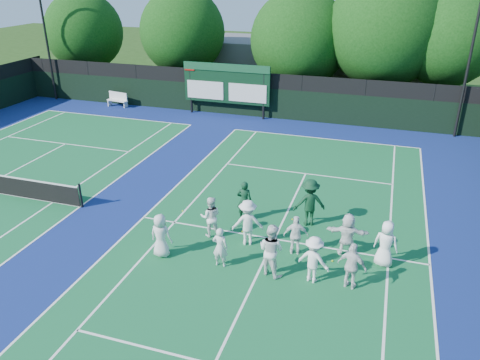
% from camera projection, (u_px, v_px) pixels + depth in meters
% --- Properties ---
extents(ground, '(120.00, 120.00, 0.00)m').
position_uv_depth(ground, '(268.00, 253.00, 16.67)').
color(ground, '#1C390F').
rests_on(ground, ground).
extents(court_apron, '(34.00, 32.00, 0.01)m').
position_uv_depth(court_apron, '(133.00, 216.00, 19.20)').
color(court_apron, navy).
rests_on(court_apron, ground).
extents(near_court, '(11.05, 23.85, 0.01)m').
position_uv_depth(near_court, '(274.00, 239.00, 17.53)').
color(near_court, '#135D30').
rests_on(near_court, ground).
extents(back_fence, '(34.00, 0.08, 3.00)m').
position_uv_depth(back_fence, '(242.00, 96.00, 31.63)').
color(back_fence, black).
rests_on(back_fence, ground).
extents(scoreboard, '(6.00, 0.21, 3.55)m').
position_uv_depth(scoreboard, '(226.00, 84.00, 31.21)').
color(scoreboard, black).
rests_on(scoreboard, ground).
extents(clubhouse, '(18.00, 6.00, 4.00)m').
position_uv_depth(clubhouse, '(321.00, 68.00, 37.18)').
color(clubhouse, '#5C5C61').
rests_on(clubhouse, ground).
extents(light_pole_left, '(1.20, 0.30, 10.12)m').
position_uv_depth(light_pole_left, '(42.00, 13.00, 33.50)').
color(light_pole_left, black).
rests_on(light_pole_left, ground).
extents(light_pole_right, '(1.20, 0.30, 10.12)m').
position_uv_depth(light_pole_right, '(476.00, 27.00, 25.56)').
color(light_pole_right, black).
rests_on(light_pole_right, ground).
extents(bench, '(1.70, 0.74, 1.04)m').
position_uv_depth(bench, '(118.00, 99.00, 34.02)').
color(bench, silver).
rests_on(bench, ground).
extents(tree_a, '(6.12, 6.12, 7.69)m').
position_uv_depth(tree_a, '(86.00, 33.00, 37.41)').
color(tree_a, black).
rests_on(tree_a, ground).
extents(tree_b, '(6.31, 6.31, 8.07)m').
position_uv_depth(tree_b, '(185.00, 34.00, 34.89)').
color(tree_b, black).
rests_on(tree_b, ground).
extents(tree_c, '(6.80, 6.80, 8.10)m').
position_uv_depth(tree_c, '(302.00, 42.00, 32.53)').
color(tree_c, black).
rests_on(tree_c, ground).
extents(tree_d, '(7.64, 7.64, 9.46)m').
position_uv_depth(tree_d, '(388.00, 32.00, 30.58)').
color(tree_d, black).
rests_on(tree_d, ground).
extents(tree_e, '(6.18, 6.18, 8.32)m').
position_uv_depth(tree_e, '(451.00, 40.00, 29.64)').
color(tree_e, black).
rests_on(tree_e, ground).
extents(tennis_ball_0, '(0.07, 0.07, 0.07)m').
position_uv_depth(tennis_ball_0, '(242.00, 232.00, 17.98)').
color(tennis_ball_0, '#B6CE18').
rests_on(tennis_ball_0, ground).
extents(tennis_ball_2, '(0.07, 0.07, 0.07)m').
position_uv_depth(tennis_ball_2, '(332.00, 261.00, 16.18)').
color(tennis_ball_2, '#B6CE18').
rests_on(tennis_ball_2, ground).
extents(tennis_ball_3, '(0.07, 0.07, 0.07)m').
position_uv_depth(tennis_ball_3, '(183.00, 211.00, 19.51)').
color(tennis_ball_3, '#B6CE18').
rests_on(tennis_ball_3, ground).
extents(tennis_ball_4, '(0.07, 0.07, 0.07)m').
position_uv_depth(tennis_ball_4, '(292.00, 219.00, 18.86)').
color(tennis_ball_4, '#B6CE18').
rests_on(tennis_ball_4, ground).
extents(player_front_0, '(0.80, 0.53, 1.62)m').
position_uv_depth(player_front_0, '(161.00, 236.00, 16.24)').
color(player_front_0, silver).
rests_on(player_front_0, ground).
extents(player_front_1, '(0.54, 0.35, 1.47)m').
position_uv_depth(player_front_1, '(220.00, 247.00, 15.69)').
color(player_front_1, silver).
rests_on(player_front_1, ground).
extents(player_front_2, '(1.09, 0.98, 1.84)m').
position_uv_depth(player_front_2, '(271.00, 250.00, 15.21)').
color(player_front_2, white).
rests_on(player_front_2, ground).
extents(player_front_3, '(1.17, 0.85, 1.63)m').
position_uv_depth(player_front_3, '(314.00, 260.00, 14.89)').
color(player_front_3, white).
rests_on(player_front_3, ground).
extents(player_front_4, '(1.02, 0.64, 1.61)m').
position_uv_depth(player_front_4, '(352.00, 266.00, 14.57)').
color(player_front_4, silver).
rests_on(player_front_4, ground).
extents(player_back_0, '(0.94, 0.83, 1.61)m').
position_uv_depth(player_back_0, '(211.00, 217.00, 17.46)').
color(player_back_0, white).
rests_on(player_back_0, ground).
extents(player_back_1, '(1.30, 1.00, 1.77)m').
position_uv_depth(player_back_1, '(248.00, 223.00, 16.90)').
color(player_back_1, white).
rests_on(player_back_1, ground).
extents(player_back_2, '(0.93, 0.53, 1.50)m').
position_uv_depth(player_back_2, '(296.00, 235.00, 16.37)').
color(player_back_2, white).
rests_on(player_back_2, ground).
extents(player_back_3, '(1.52, 0.58, 1.60)m').
position_uv_depth(player_back_3, '(347.00, 234.00, 16.32)').
color(player_back_3, white).
rests_on(player_back_3, ground).
extents(player_back_4, '(0.92, 0.70, 1.68)m').
position_uv_depth(player_back_4, '(386.00, 244.00, 15.70)').
color(player_back_4, white).
rests_on(player_back_4, ground).
extents(coach_left, '(0.66, 0.47, 1.68)m').
position_uv_depth(coach_left, '(244.00, 201.00, 18.58)').
color(coach_left, '#0E341E').
rests_on(coach_left, ground).
extents(coach_right, '(1.43, 1.14, 1.94)m').
position_uv_depth(coach_right, '(310.00, 203.00, 18.16)').
color(coach_right, '#0E351D').
rests_on(coach_right, ground).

